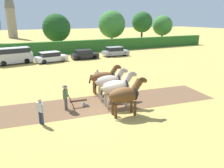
# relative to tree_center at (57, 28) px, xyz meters

# --- Properties ---
(ground_plane) EXTENTS (240.00, 240.00, 0.00)m
(ground_plane) POSITION_rel_tree_center_xyz_m (-4.09, -32.18, -4.25)
(ground_plane) COLOR tan
(plowed_furrow_strip) EXTENTS (22.80, 6.71, 0.01)m
(plowed_furrow_strip) POSITION_rel_tree_center_xyz_m (-6.50, -30.20, -4.25)
(plowed_furrow_strip) COLOR brown
(plowed_furrow_strip) RESTS_ON ground
(hedgerow) EXTENTS (72.39, 1.24, 2.21)m
(hedgerow) POSITION_rel_tree_center_xyz_m (-4.09, -5.85, -3.15)
(hedgerow) COLOR #286023
(hedgerow) RESTS_ON ground
(tree_center) EXTENTS (5.42, 5.42, 6.97)m
(tree_center) POSITION_rel_tree_center_xyz_m (0.00, 0.00, 0.00)
(tree_center) COLOR brown
(tree_center) RESTS_ON ground
(tree_center_right) EXTENTS (5.86, 5.86, 7.72)m
(tree_center_right) POSITION_rel_tree_center_xyz_m (12.02, -0.24, 0.53)
(tree_center_right) COLOR #423323
(tree_center_right) RESTS_ON ground
(tree_right) EXTENTS (4.81, 4.81, 7.62)m
(tree_right) POSITION_rel_tree_center_xyz_m (20.26, 0.26, 0.94)
(tree_right) COLOR #423323
(tree_right) RESTS_ON ground
(tree_far_right) EXTENTS (4.89, 4.89, 6.80)m
(tree_far_right) POSITION_rel_tree_center_xyz_m (26.19, 0.05, 0.09)
(tree_far_right) COLOR #4C3823
(tree_far_right) RESTS_ON ground
(church_spire) EXTENTS (3.06, 3.06, 19.86)m
(church_spire) POSITION_rel_tree_center_xyz_m (-6.43, 32.82, 6.14)
(church_spire) COLOR gray
(church_spire) RESTS_ON ground
(draft_horse_lead_left) EXTENTS (2.78, 1.30, 2.53)m
(draft_horse_lead_left) POSITION_rel_tree_center_xyz_m (-3.36, -33.01, -2.85)
(draft_horse_lead_left) COLOR #513319
(draft_horse_lead_left) RESTS_ON ground
(draft_horse_lead_right) EXTENTS (2.79, 1.28, 2.55)m
(draft_horse_lead_right) POSITION_rel_tree_center_xyz_m (-3.15, -31.45, -2.81)
(draft_horse_lead_right) COLOR #B2A38E
(draft_horse_lead_right) RESTS_ON ground
(draft_horse_trail_left) EXTENTS (2.77, 1.28, 2.46)m
(draft_horse_trail_left) POSITION_rel_tree_center_xyz_m (-2.94, -29.89, -2.84)
(draft_horse_trail_left) COLOR #B2A38E
(draft_horse_trail_left) RESTS_ON ground
(draft_horse_trail_right) EXTENTS (2.92, 1.15, 2.41)m
(draft_horse_trail_right) POSITION_rel_tree_center_xyz_m (-2.73, -28.33, -2.89)
(draft_horse_trail_right) COLOR brown
(draft_horse_trail_right) RESTS_ON ground
(plow) EXTENTS (1.50, 0.52, 1.13)m
(plow) POSITION_rel_tree_center_xyz_m (-5.55, -30.33, -3.94)
(plow) COLOR #4C331E
(plow) RESTS_ON ground
(farmer_at_plow) EXTENTS (0.44, 0.59, 1.74)m
(farmer_at_plow) POSITION_rel_tree_center_xyz_m (-6.59, -30.43, -3.23)
(farmer_at_plow) COLOR #4C4C4C
(farmer_at_plow) RESTS_ON ground
(farmer_beside_team) EXTENTS (0.37, 0.59, 1.56)m
(farmer_beside_team) POSITION_rel_tree_center_xyz_m (-2.47, -26.25, -3.36)
(farmer_beside_team) COLOR #4C4C4C
(farmer_beside_team) RESTS_ON ground
(farmer_onlooker_left) EXTENTS (0.40, 0.58, 1.59)m
(farmer_onlooker_left) POSITION_rel_tree_center_xyz_m (-8.48, -31.90, -3.34)
(farmer_onlooker_left) COLOR #28334C
(farmer_onlooker_left) RESTS_ON ground
(parked_van) EXTENTS (5.04, 2.67, 2.22)m
(parked_van) POSITION_rel_tree_center_xyz_m (-8.82, -11.68, -3.11)
(parked_van) COLOR #BCBCC1
(parked_van) RESTS_ON ground
(parked_car_left) EXTENTS (4.65, 2.45, 1.47)m
(parked_car_left) POSITION_rel_tree_center_xyz_m (-3.93, -12.49, -3.55)
(parked_car_left) COLOR silver
(parked_car_left) RESTS_ON ground
(parked_car_center_left) EXTENTS (4.12, 1.84, 1.41)m
(parked_car_center_left) POSITION_rel_tree_center_xyz_m (1.25, -12.33, -3.57)
(parked_car_center_left) COLOR black
(parked_car_center_left) RESTS_ON ground
(parked_car_center) EXTENTS (4.43, 1.95, 1.53)m
(parked_car_center) POSITION_rel_tree_center_xyz_m (6.75, -12.04, -3.52)
(parked_car_center) COLOR #9E9EA8
(parked_car_center) RESTS_ON ground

